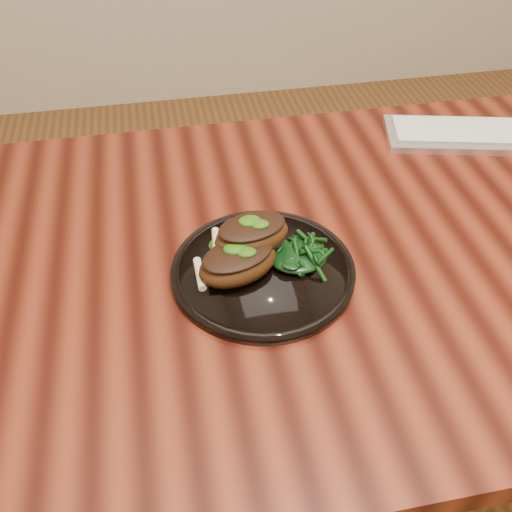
% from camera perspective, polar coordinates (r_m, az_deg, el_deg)
% --- Properties ---
extents(desk, '(1.60, 0.80, 0.75)m').
position_cam_1_polar(desk, '(0.96, 12.50, -1.95)').
color(desk, black).
rests_on(desk, ground).
extents(plate, '(0.26, 0.26, 0.02)m').
position_cam_1_polar(plate, '(0.82, 0.72, -1.44)').
color(plate, black).
rests_on(plate, desk).
extents(lamb_chop_front, '(0.14, 0.11, 0.05)m').
position_cam_1_polar(lamb_chop_front, '(0.78, -1.87, -0.57)').
color(lamb_chop_front, '#3F210C').
rests_on(lamb_chop_front, plate).
extents(lamb_chop_back, '(0.12, 0.10, 0.05)m').
position_cam_1_polar(lamb_chop_back, '(0.80, -0.47, 2.25)').
color(lamb_chop_back, '#3F210C').
rests_on(lamb_chop_back, plate).
extents(herb_smear, '(0.08, 0.05, 0.00)m').
position_cam_1_polar(herb_smear, '(0.85, -2.21, 1.29)').
color(herb_smear, '#184807').
rests_on(herb_smear, plate).
extents(greens_heap, '(0.09, 0.08, 0.03)m').
position_cam_1_polar(greens_heap, '(0.81, 4.22, 0.32)').
color(greens_heap, black).
rests_on(greens_heap, plate).
extents(keyboard, '(0.43, 0.22, 0.02)m').
position_cam_1_polar(keyboard, '(1.20, 22.72, 11.13)').
color(keyboard, silver).
rests_on(keyboard, desk).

